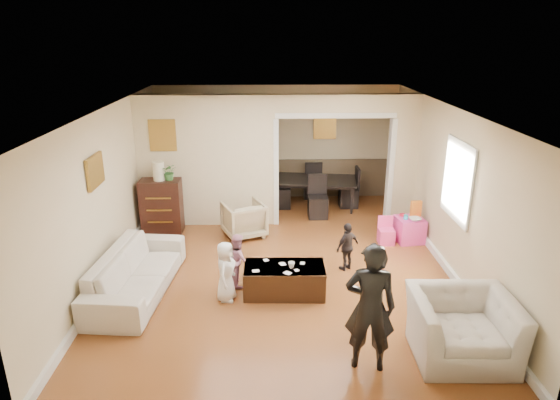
{
  "coord_description": "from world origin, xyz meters",
  "views": [
    {
      "loc": [
        -0.19,
        -7.41,
        3.72
      ],
      "look_at": [
        0.0,
        0.2,
        1.05
      ],
      "focal_mm": 30.94,
      "sensor_mm": 36.0,
      "label": 1
    }
  ],
  "objects_px": {
    "armchair_back": "(244,219)",
    "adult_person": "(370,307)",
    "coffee_table": "(284,280)",
    "play_table": "(409,230)",
    "sofa": "(136,272)",
    "table_lamp": "(159,171)",
    "coffee_cup": "(291,265)",
    "child_kneel_b": "(238,260)",
    "armchair_front": "(462,328)",
    "child_kneel_a": "(226,271)",
    "cyan_cup": "(406,217)",
    "dresser": "(162,206)",
    "child_toddler": "(347,247)",
    "dining_table": "(315,193)"
  },
  "relations": [
    {
      "from": "armchair_front",
      "to": "dresser",
      "type": "relative_size",
      "value": 1.12
    },
    {
      "from": "coffee_cup",
      "to": "play_table",
      "type": "height_order",
      "value": "coffee_cup"
    },
    {
      "from": "sofa",
      "to": "child_toddler",
      "type": "xyz_separation_m",
      "value": [
        3.26,
        0.65,
        0.08
      ]
    },
    {
      "from": "table_lamp",
      "to": "child_kneel_b",
      "type": "bearing_deg",
      "value": -53.12
    },
    {
      "from": "armchair_front",
      "to": "coffee_table",
      "type": "height_order",
      "value": "armchair_front"
    },
    {
      "from": "armchair_front",
      "to": "cyan_cup",
      "type": "height_order",
      "value": "armchair_front"
    },
    {
      "from": "armchair_front",
      "to": "table_lamp",
      "type": "bearing_deg",
      "value": 139.6
    },
    {
      "from": "dresser",
      "to": "child_kneel_b",
      "type": "bearing_deg",
      "value": -53.12
    },
    {
      "from": "dining_table",
      "to": "child_toddler",
      "type": "xyz_separation_m",
      "value": [
        0.24,
        -3.02,
        0.09
      ]
    },
    {
      "from": "table_lamp",
      "to": "dresser",
      "type": "bearing_deg",
      "value": 0.0
    },
    {
      "from": "play_table",
      "to": "cyan_cup",
      "type": "bearing_deg",
      "value": -153.43
    },
    {
      "from": "table_lamp",
      "to": "adult_person",
      "type": "xyz_separation_m",
      "value": [
        3.2,
        -4.11,
        -0.45
      ]
    },
    {
      "from": "cyan_cup",
      "to": "dining_table",
      "type": "relative_size",
      "value": 0.04
    },
    {
      "from": "armchair_back",
      "to": "adult_person",
      "type": "height_order",
      "value": "adult_person"
    },
    {
      "from": "sofa",
      "to": "dresser",
      "type": "relative_size",
      "value": 2.14
    },
    {
      "from": "sofa",
      "to": "dresser",
      "type": "height_order",
      "value": "dresser"
    },
    {
      "from": "play_table",
      "to": "adult_person",
      "type": "xyz_separation_m",
      "value": [
        -1.48,
        -3.54,
        0.56
      ]
    },
    {
      "from": "child_kneel_a",
      "to": "armchair_front",
      "type": "bearing_deg",
      "value": -103.13
    },
    {
      "from": "play_table",
      "to": "cyan_cup",
      "type": "xyz_separation_m",
      "value": [
        -0.1,
        -0.05,
        0.27
      ]
    },
    {
      "from": "coffee_table",
      "to": "play_table",
      "type": "distance_m",
      "value": 3.03
    },
    {
      "from": "coffee_table",
      "to": "adult_person",
      "type": "xyz_separation_m",
      "value": [
        0.91,
        -1.69,
        0.56
      ]
    },
    {
      "from": "table_lamp",
      "to": "child_toddler",
      "type": "xyz_separation_m",
      "value": [
        3.34,
        -1.68,
        -0.83
      ]
    },
    {
      "from": "child_kneel_a",
      "to": "child_toddler",
      "type": "relative_size",
      "value": 1.11
    },
    {
      "from": "table_lamp",
      "to": "coffee_cup",
      "type": "xyz_separation_m",
      "value": [
        2.39,
        -2.48,
        -0.74
      ]
    },
    {
      "from": "adult_person",
      "to": "play_table",
      "type": "bearing_deg",
      "value": -102.3
    },
    {
      "from": "table_lamp",
      "to": "dining_table",
      "type": "height_order",
      "value": "table_lamp"
    },
    {
      "from": "dresser",
      "to": "coffee_cup",
      "type": "height_order",
      "value": "dresser"
    },
    {
      "from": "coffee_table",
      "to": "sofa",
      "type": "bearing_deg",
      "value": 177.46
    },
    {
      "from": "play_table",
      "to": "child_kneel_a",
      "type": "bearing_deg",
      "value": -148.23
    },
    {
      "from": "table_lamp",
      "to": "child_kneel_a",
      "type": "height_order",
      "value": "table_lamp"
    },
    {
      "from": "sofa",
      "to": "child_kneel_b",
      "type": "height_order",
      "value": "child_kneel_b"
    },
    {
      "from": "armchair_front",
      "to": "child_kneel_b",
      "type": "height_order",
      "value": "child_kneel_b"
    },
    {
      "from": "table_lamp",
      "to": "sofa",
      "type": "bearing_deg",
      "value": -87.8
    },
    {
      "from": "armchair_front",
      "to": "coffee_cup",
      "type": "xyz_separation_m",
      "value": [
        -1.97,
        1.47,
        0.11
      ]
    },
    {
      "from": "armchair_front",
      "to": "play_table",
      "type": "xyz_separation_m",
      "value": [
        0.32,
        3.37,
        -0.16
      ]
    },
    {
      "from": "sofa",
      "to": "dresser",
      "type": "distance_m",
      "value": 2.34
    },
    {
      "from": "play_table",
      "to": "child_toddler",
      "type": "relative_size",
      "value": 0.58
    },
    {
      "from": "sofa",
      "to": "armchair_back",
      "type": "bearing_deg",
      "value": -30.33
    },
    {
      "from": "cyan_cup",
      "to": "child_kneel_b",
      "type": "bearing_deg",
      "value": -153.26
    },
    {
      "from": "table_lamp",
      "to": "cyan_cup",
      "type": "height_order",
      "value": "table_lamp"
    },
    {
      "from": "child_kneel_a",
      "to": "sofa",
      "type": "bearing_deg",
      "value": 91.58
    },
    {
      "from": "child_kneel_b",
      "to": "table_lamp",
      "type": "bearing_deg",
      "value": 18.82
    },
    {
      "from": "sofa",
      "to": "play_table",
      "type": "bearing_deg",
      "value": -63.64
    },
    {
      "from": "cyan_cup",
      "to": "child_toddler",
      "type": "distance_m",
      "value": 1.63
    },
    {
      "from": "sofa",
      "to": "armchair_back",
      "type": "relative_size",
      "value": 3.07
    },
    {
      "from": "coffee_table",
      "to": "child_toddler",
      "type": "bearing_deg",
      "value": 35.54
    },
    {
      "from": "dresser",
      "to": "adult_person",
      "type": "xyz_separation_m",
      "value": [
        3.2,
        -4.11,
        0.26
      ]
    },
    {
      "from": "sofa",
      "to": "child_kneel_b",
      "type": "distance_m",
      "value": 1.52
    },
    {
      "from": "child_toddler",
      "to": "dresser",
      "type": "bearing_deg",
      "value": -64.67
    },
    {
      "from": "coffee_cup",
      "to": "dining_table",
      "type": "height_order",
      "value": "dining_table"
    }
  ]
}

